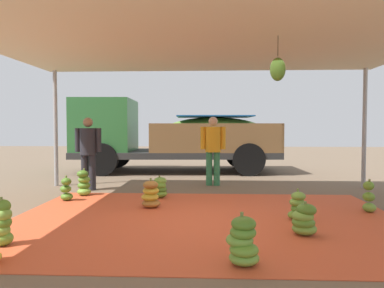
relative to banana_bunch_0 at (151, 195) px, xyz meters
The scene contains 15 objects.
ground_plane 2.40m from the banana_bunch_0, 64.94° to the left, with size 40.00×40.00×0.00m, color brown.
tarp_orange 1.33m from the banana_bunch_0, 39.68° to the right, with size 6.25×4.60×0.01m, color #D1512D.
tent_canopy 2.97m from the banana_bunch_0, 42.29° to the right, with size 8.00×7.00×2.95m.
banana_bunch_0 is the anchor object (origin of this frame).
banana_bunch_1 3.13m from the banana_bunch_0, 62.85° to the right, with size 0.48×0.46×0.57m.
banana_bunch_2 2.59m from the banana_bunch_0, 17.25° to the right, with size 0.39×0.39×0.49m.
banana_bunch_3 2.87m from the banana_bunch_0, 34.64° to the right, with size 0.47×0.47×0.46m.
banana_bunch_4 2.01m from the banana_bunch_0, 144.66° to the left, with size 0.39×0.42×0.58m.
banana_bunch_5 0.96m from the banana_bunch_0, 88.08° to the left, with size 0.41×0.44×0.46m.
banana_bunch_6 2.71m from the banana_bunch_0, 123.35° to the right, with size 0.34×0.33×0.61m.
banana_bunch_7 1.88m from the banana_bunch_0, 162.62° to the left, with size 0.32×0.31×0.51m.
banana_bunch_9 3.84m from the banana_bunch_0, ahead, with size 0.31×0.34×0.57m.
cargo_truck_main 5.79m from the banana_bunch_0, 92.69° to the left, with size 6.72×2.83×2.40m.
worker_0 3.08m from the banana_bunch_0, 67.01° to the left, with size 0.64×0.39×1.75m.
worker_1 2.67m from the banana_bunch_0, 133.50° to the left, with size 0.63×0.38×1.71m.
Camera 1 is at (0.06, -5.86, 1.47)m, focal length 34.79 mm.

